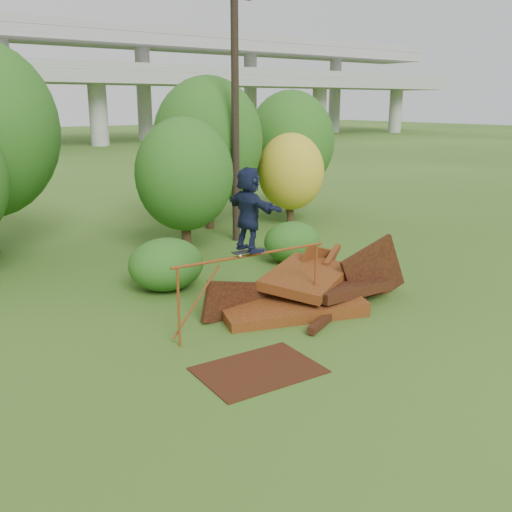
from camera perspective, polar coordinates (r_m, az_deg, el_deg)
ground at (r=13.21m, az=8.03°, el=-8.01°), size 240.00×240.00×0.00m
scrap_pile at (r=14.96m, az=4.98°, el=-3.57°), size 5.97×3.33×2.09m
grind_rail at (r=13.08m, az=-0.39°, el=-1.56°), size 4.05×0.29×1.83m
skateboard at (r=12.91m, az=-0.70°, el=0.49°), size 0.82×0.26×0.08m
skater at (r=12.70m, az=-0.71°, el=4.69°), size 0.63×1.78×1.89m
flat_plate at (r=11.54m, az=0.24°, el=-11.33°), size 2.45×1.83×0.03m
tree_2 at (r=19.68m, az=-7.18°, el=8.08°), size 3.35×3.35×4.72m
tree_3 at (r=23.74m, az=-4.80°, el=11.39°), size 4.48×4.48×6.22m
tree_4 at (r=24.70m, az=3.51°, el=8.42°), size 2.85×2.85×3.94m
tree_5 at (r=27.16m, az=3.46°, el=11.33°), size 4.08×4.08×5.73m
shrub_left at (r=16.27m, az=-8.99°, el=-0.82°), size 2.15×1.98×1.49m
shrub_right at (r=18.92m, az=3.62°, el=1.40°), size 1.92×1.76×1.36m
utility_pole at (r=21.48m, az=-2.09°, el=14.15°), size 1.40×0.28×9.45m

